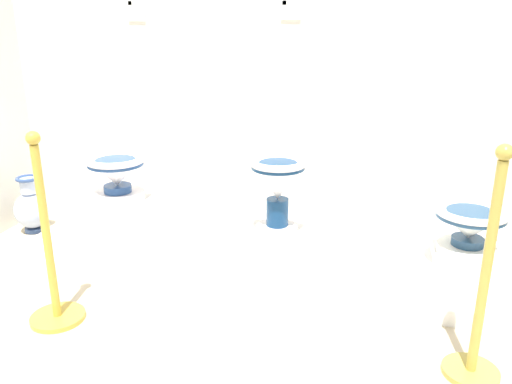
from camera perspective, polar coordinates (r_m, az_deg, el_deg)
The scene contains 12 objects.
display_platform at distance 3.11m, azimuth 2.66°, elevation -7.29°, with size 3.13×0.92×0.09m, color white.
plinth_block_rightmost at distance 3.37m, azimuth -14.72°, elevation -2.80°, with size 0.40×0.34×0.24m, color white.
antique_toilet_rightmost at distance 3.28m, azimuth -15.13°, elevation 1.97°, with size 0.36×0.36×0.28m.
plinth_block_leftmost at distance 3.09m, azimuth 2.32°, elevation -5.51°, with size 0.37×0.37×0.11m, color white.
antique_toilet_leftmost at distance 2.96m, azimuth 2.41°, elevation 0.89°, with size 0.33×0.33×0.46m.
plinth_block_slender_white at distance 3.12m, azimuth 22.02°, elevation -6.96°, with size 0.33×0.33×0.08m, color white.
antique_toilet_slender_white at distance 3.04m, azimuth 22.49°, elevation -3.38°, with size 0.38×0.38×0.27m.
info_placard_first at distance 3.59m, azimuth -13.09°, elevation 18.98°, with size 0.12×0.01×0.14m.
info_placard_second at distance 3.28m, azimuth 3.84°, elevation 19.49°, with size 0.12×0.01×0.12m.
decorative_vase_corner at distance 3.86m, azimuth -23.50°, elevation -1.60°, with size 0.23×0.23×0.40m.
stanchion_post_near_left at distance 2.66m, azimuth -21.62°, elevation -8.01°, with size 0.26×0.26×0.94m.
stanchion_post_near_right at distance 2.28m, azimuth 23.49°, elevation -11.57°, with size 0.23×0.23×0.98m.
Camera 1 is at (2.47, -0.22, 1.40)m, focal length 36.30 mm.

